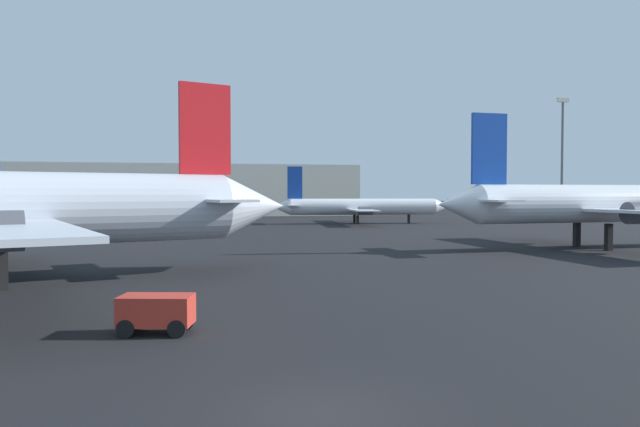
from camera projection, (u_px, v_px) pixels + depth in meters
The scene contains 7 objects.
ground_plane at pixel (321, 414), 12.87m from camera, with size 600.00×600.00×0.00m, color black.
airplane_on_taxiway at pixel (601, 204), 50.84m from camera, with size 31.33×24.63×11.09m.
airplane_far_left at pixel (65, 202), 84.41m from camera, with size 30.06×27.31×9.03m.
airplane_far_right at pixel (361, 207), 91.07m from camera, with size 27.82×21.22×8.66m.
baggage_cart at pixel (156, 311), 20.13m from camera, with size 2.64×1.86×1.30m.
light_mast_right at pixel (562, 151), 116.38m from camera, with size 2.40×0.50×23.14m.
terminal_building at pixel (181, 190), 125.33m from camera, with size 71.97×20.65×10.39m, color beige.
Camera 1 is at (-2.74, -12.40, 4.77)m, focal length 33.56 mm.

